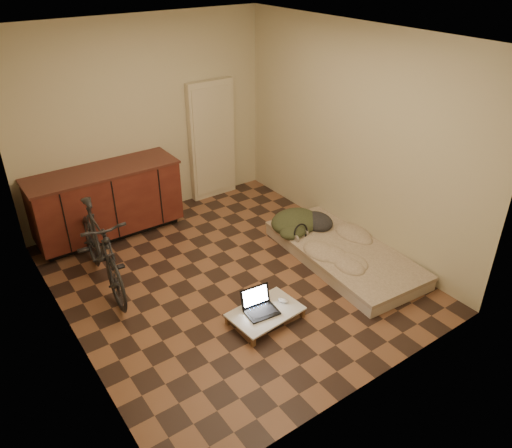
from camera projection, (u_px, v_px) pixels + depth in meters
room_shell at (227, 172)px, 5.03m from camera, size 3.50×4.00×2.60m
cabinets at (107, 202)px, 6.27m from camera, size 1.84×0.62×0.91m
appliance_panel at (212, 141)px, 7.10m from camera, size 0.70×0.10×1.70m
bicycle at (100, 245)px, 5.29m from camera, size 0.59×1.64×1.04m
futon at (344, 253)px, 5.94m from camera, size 1.10×2.06×0.17m
clothing_pile at (301, 216)px, 6.29m from camera, size 0.72×0.61×0.27m
headphones at (301, 232)px, 6.05m from camera, size 0.26×0.24×0.16m
lap_desk at (265, 312)px, 4.98m from camera, size 0.75×0.52×0.12m
laptop at (259, 306)px, 4.96m from camera, size 0.34×0.32×0.22m
mouse at (283, 300)px, 5.09m from camera, size 0.11×0.13×0.04m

